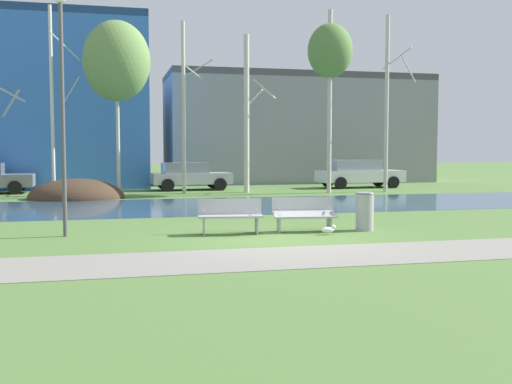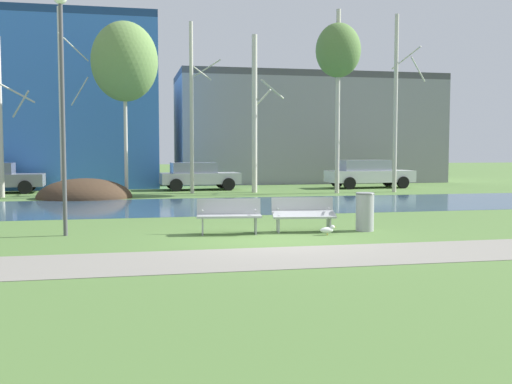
{
  "view_description": "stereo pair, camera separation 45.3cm",
  "coord_description": "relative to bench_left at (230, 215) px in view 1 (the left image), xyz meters",
  "views": [
    {
      "loc": [
        -3.78,
        -13.43,
        2.11
      ],
      "look_at": [
        -0.1,
        1.93,
        0.98
      ],
      "focal_mm": 42.18,
      "sensor_mm": 36.0,
      "label": 1
    },
    {
      "loc": [
        -3.34,
        -13.53,
        2.11
      ],
      "look_at": [
        -0.1,
        1.93,
        0.98
      ],
      "focal_mm": 42.18,
      "sensor_mm": 36.0,
      "label": 2
    }
  ],
  "objects": [
    {
      "name": "paved_path_strip",
      "position": [
        0.95,
        -3.44,
        -0.47
      ],
      "size": [
        60.0,
        2.35,
        0.01
      ],
      "primitive_type": "cube",
      "color": "gray",
      "rests_on": "ground"
    },
    {
      "name": "bench_left",
      "position": [
        0.0,
        0.0,
        0.0
      ],
      "size": [
        1.66,
        0.76,
        0.87
      ],
      "color": "#9EA0A3",
      "rests_on": "ground"
    },
    {
      "name": "seagull",
      "position": [
        2.34,
        -0.7,
        -0.34
      ],
      "size": [
        0.4,
        0.15,
        0.25
      ],
      "color": "white",
      "rests_on": "ground"
    },
    {
      "name": "bench_right",
      "position": [
        1.92,
        0.0,
        0.0
      ],
      "size": [
        1.66,
        0.76,
        0.87
      ],
      "color": "#9EA0A3",
      "rests_on": "ground"
    },
    {
      "name": "building_blue_store",
      "position": [
        -8.31,
        21.84,
        4.19
      ],
      "size": [
        14.88,
        9.05,
        9.32
      ],
      "color": "#3870C6",
      "rests_on": "ground"
    },
    {
      "name": "parked_hatch_third_white",
      "position": [
        10.23,
        15.95,
        0.32
      ],
      "size": [
        4.74,
        2.09,
        1.52
      ],
      "color": "silver",
      "rests_on": "ground"
    },
    {
      "name": "parked_sedan_second_silver",
      "position": [
        1.03,
        16.23,
        0.28
      ],
      "size": [
        4.1,
        2.15,
        1.41
      ],
      "color": "#B2B5BC",
      "rests_on": "ground"
    },
    {
      "name": "birch_center_left",
      "position": [
        -2.56,
        12.49,
        5.44
      ],
      "size": [
        2.89,
        2.89,
        7.66
      ],
      "color": "#BCB7A8",
      "rests_on": "ground"
    },
    {
      "name": "birch_center",
      "position": [
        0.53,
        13.99,
        3.66
      ],
      "size": [
        1.47,
        2.33,
        8.08
      ],
      "color": "#BCB7A8",
      "rests_on": "ground"
    },
    {
      "name": "river_band",
      "position": [
        0.95,
        7.45,
        -0.47
      ],
      "size": [
        80.0,
        6.97,
        0.01
      ],
      "primitive_type": "cube",
      "color": "#33516B",
      "rests_on": "ground"
    },
    {
      "name": "soil_mound",
      "position": [
        -4.32,
        12.01,
        -0.47
      ],
      "size": [
        4.03,
        3.11,
        1.71
      ],
      "primitive_type": "ellipsoid",
      "color": "#423021",
      "rests_on": "ground"
    },
    {
      "name": "birch_right",
      "position": [
        7.29,
        12.61,
        6.2
      ],
      "size": [
        2.12,
        2.12,
        8.66
      ],
      "color": "#BCB7A8",
      "rests_on": "ground"
    },
    {
      "name": "building_grey_warehouse",
      "position": [
        8.89,
        23.12,
        2.94
      ],
      "size": [
        16.67,
        6.63,
        6.82
      ],
      "color": "gray",
      "rests_on": "ground"
    },
    {
      "name": "birch_center_right",
      "position": [
        3.56,
        13.86,
        3.37
      ],
      "size": [
        1.58,
        2.25,
        7.57
      ],
      "color": "beige",
      "rests_on": "ground"
    },
    {
      "name": "trash_bin",
      "position": [
        3.52,
        -0.17,
        0.04
      ],
      "size": [
        0.49,
        0.49,
        0.99
      ],
      "color": "#999B9E",
      "rests_on": "ground"
    },
    {
      "name": "birch_far_right",
      "position": [
        10.35,
        12.76,
        3.94
      ],
      "size": [
        1.6,
        2.72,
        8.61
      ],
      "color": "#BCB7A8",
      "rests_on": "ground"
    },
    {
      "name": "streetlamp",
      "position": [
        -3.96,
        0.52,
        3.39
      ],
      "size": [
        0.32,
        0.32,
        5.86
      ],
      "color": "#4C4C51",
      "rests_on": "ground"
    },
    {
      "name": "ground_plane",
      "position": [
        0.95,
        8.86,
        -0.47
      ],
      "size": [
        120.0,
        120.0,
        0.0
      ],
      "primitive_type": "plane",
      "color": "#517538"
    },
    {
      "name": "birch_left",
      "position": [
        -5.26,
        12.72,
        3.71
      ],
      "size": [
        1.3,
        2.36,
        8.22
      ],
      "color": "beige",
      "rests_on": "ground"
    }
  ]
}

